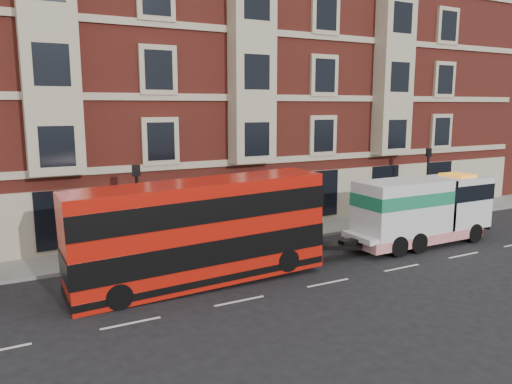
# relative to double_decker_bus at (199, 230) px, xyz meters

# --- Properties ---
(ground) EXTENTS (120.00, 120.00, 0.00)m
(ground) POSITION_rel_double_decker_bus_xyz_m (4.58, -2.38, -2.20)
(ground) COLOR black
(ground) RESTS_ON ground
(sidewalk) EXTENTS (90.00, 3.00, 0.15)m
(sidewalk) POSITION_rel_double_decker_bus_xyz_m (4.58, 5.12, -2.13)
(sidewalk) COLOR slate
(sidewalk) RESTS_ON ground
(victorian_terrace) EXTENTS (45.00, 12.00, 20.40)m
(victorian_terrace) POSITION_rel_double_decker_bus_xyz_m (5.08, 12.62, 7.86)
(victorian_terrace) COLOR maroon
(victorian_terrace) RESTS_ON ground
(lamp_post_west) EXTENTS (0.35, 0.15, 4.35)m
(lamp_post_west) POSITION_rel_double_decker_bus_xyz_m (-1.42, 3.82, 0.47)
(lamp_post_west) COLOR black
(lamp_post_west) RESTS_ON sidewalk
(lamp_post_east) EXTENTS (0.35, 0.15, 4.35)m
(lamp_post_east) POSITION_rel_double_decker_bus_xyz_m (16.58, 3.82, 0.47)
(lamp_post_east) COLOR black
(lamp_post_east) RESTS_ON sidewalk
(double_decker_bus) EXTENTS (10.28, 2.36, 4.16)m
(double_decker_bus) POSITION_rel_double_decker_bus_xyz_m (0.00, 0.00, 0.00)
(double_decker_bus) COLOR red
(double_decker_bus) RESTS_ON ground
(tow_truck) EXTENTS (8.23, 2.43, 3.43)m
(tow_truck) POSITION_rel_double_decker_bus_xyz_m (12.05, -0.00, -0.39)
(tow_truck) COLOR silver
(tow_truck) RESTS_ON ground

